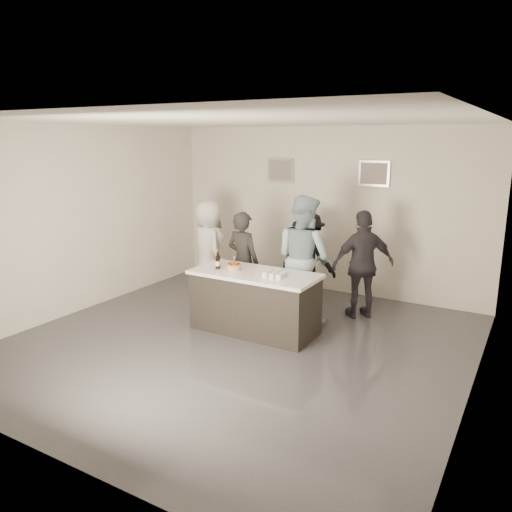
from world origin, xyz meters
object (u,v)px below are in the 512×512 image
person_main_blue (303,258)px  person_guest_back (308,258)px  cake (234,268)px  beer_bottle_b (218,260)px  beer_bottle_a (218,258)px  person_guest_right (363,265)px  person_main_black (243,262)px  bar_counter (255,302)px  person_guest_left (209,248)px

person_main_blue → person_guest_back: person_main_blue is taller
cake → beer_bottle_b: bearing=-165.1°
beer_bottle_a → person_guest_right: (1.80, 1.38, -0.17)m
cake → person_main_black: size_ratio=0.13×
person_main_blue → person_guest_right: person_main_blue is taller
person_guest_right → cake: bearing=3.3°
cake → beer_bottle_a: beer_bottle_a is taller
person_main_black → person_guest_right: 1.92m
beer_bottle_a → person_guest_back: 1.81m
bar_counter → person_guest_right: 1.85m
beer_bottle_b → person_guest_back: size_ratio=0.17×
person_main_black → cake: bearing=119.9°
beer_bottle_a → person_main_blue: 1.32m
beer_bottle_a → person_guest_left: (-0.98, 1.13, -0.17)m
person_main_black → person_main_blue: person_main_blue is taller
person_main_blue → person_main_black: bearing=28.5°
beer_bottle_a → beer_bottle_b: size_ratio=1.00×
bar_counter → person_guest_left: size_ratio=1.08×
bar_counter → person_guest_back: size_ratio=1.18×
bar_counter → beer_bottle_b: size_ratio=7.15×
cake → person_main_black: 0.84m
person_main_blue → person_guest_right: bearing=-125.4°
bar_counter → person_main_blue: size_ratio=0.95×
cake → bar_counter: bearing=8.9°
bar_counter → person_guest_right: bearing=49.9°
cake → person_main_black: bearing=112.2°
bar_counter → person_main_blue: 1.07m
beer_bottle_a → cake: bearing=-8.9°
person_main_black → person_guest_back: 1.18m
beer_bottle_a → person_main_blue: size_ratio=0.13×
cake → beer_bottle_a: size_ratio=0.81×
person_guest_left → person_main_black: bearing=-169.0°
person_main_blue → person_guest_left: person_main_blue is taller
bar_counter → person_main_black: person_main_black is taller
cake → person_guest_left: bearing=137.7°
cake → person_main_black: (-0.31, 0.77, -0.11)m
person_guest_right → person_guest_back: 1.09m
cake → person_guest_left: person_guest_left is taller
person_guest_left → bar_counter: bearing=178.8°
cake → person_guest_right: size_ratio=0.12×
bar_counter → cake: (-0.33, -0.05, 0.49)m
beer_bottle_b → person_guest_back: (0.67, 1.75, -0.24)m
bar_counter → person_guest_left: 2.01m
bar_counter → person_main_blue: (0.37, 0.85, 0.53)m
bar_counter → person_guest_right: (1.16, 1.38, 0.41)m
cake → person_guest_left: 1.75m
beer_bottle_a → person_main_blue: person_main_blue is taller
bar_counter → beer_bottle_b: bearing=-168.5°
person_main_black → bar_counter: bearing=139.4°
cake → person_main_blue: size_ratio=0.11×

